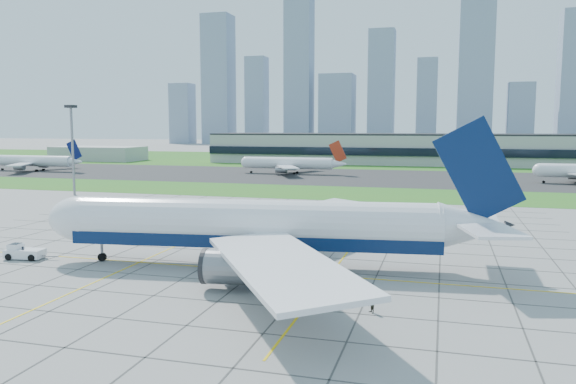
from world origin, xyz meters
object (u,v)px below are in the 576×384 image
(light_mast, at_px, (72,138))
(pushback_tug, at_px, (23,252))
(distant_jet_0, at_px, (35,161))
(distant_jet_1, at_px, (290,163))
(airliner, at_px, (257,227))
(crew_far, at_px, (372,305))
(crew_near, at_px, (23,253))

(light_mast, distance_m, pushback_tug, 82.86)
(distant_jet_0, relative_size, distant_jet_1, 1.02)
(light_mast, height_order, airliner, light_mast)
(light_mast, xyz_separation_m, crew_far, (95.20, -80.34, -15.28))
(crew_near, height_order, distant_jet_0, distant_jet_0)
(pushback_tug, distance_m, distant_jet_0, 179.83)
(crew_far, bearing_deg, pushback_tug, -140.22)
(airliner, relative_size, pushback_tug, 8.21)
(pushback_tug, xyz_separation_m, crew_far, (53.00, -10.67, -0.10))
(airliner, relative_size, crew_near, 34.23)
(airliner, distance_m, crew_far, 24.08)
(airliner, bearing_deg, light_mast, 132.94)
(pushback_tug, bearing_deg, distant_jet_0, 122.13)
(crew_far, xyz_separation_m, distant_jet_1, (-54.24, 165.74, 3.58))
(airliner, bearing_deg, distant_jet_0, 130.79)
(light_mast, xyz_separation_m, distant_jet_0, (-71.31, 69.77, -11.69))
(crew_near, bearing_deg, light_mast, 47.16)
(light_mast, height_order, crew_near, light_mast)
(crew_near, xyz_separation_m, distant_jet_1, (-1.55, 155.41, 3.51))
(light_mast, bearing_deg, pushback_tug, -58.79)
(crew_near, xyz_separation_m, distant_jet_0, (-113.83, 139.77, 3.51))
(pushback_tug, height_order, distant_jet_0, distant_jet_0)
(pushback_tug, xyz_separation_m, distant_jet_0, (-113.52, 139.43, 3.49))
(pushback_tug, distance_m, crew_near, 0.46)
(light_mast, relative_size, airliner, 0.38)
(crew_near, relative_size, distant_jet_1, 0.05)
(crew_near, bearing_deg, pushback_tug, 58.51)
(crew_far, bearing_deg, light_mast, -168.99)
(distant_jet_0, bearing_deg, crew_near, -50.84)
(crew_near, height_order, crew_far, crew_near)
(light_mast, height_order, crew_far, light_mast)
(light_mast, xyz_separation_m, distant_jet_1, (40.97, 85.40, -11.69))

